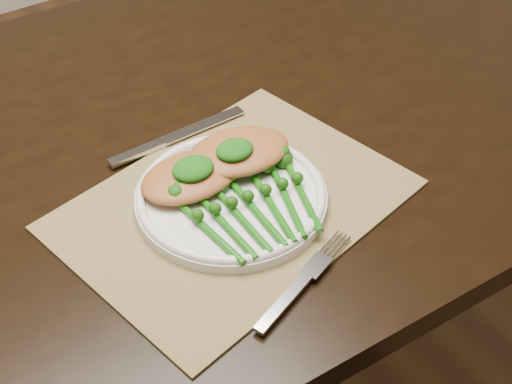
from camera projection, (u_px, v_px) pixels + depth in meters
dining_table at (165, 305)px, 1.27m from camera, size 1.64×0.98×0.75m
placemat at (234, 204)px, 0.92m from camera, size 0.48×0.39×0.00m
dinner_plate at (231, 196)px, 0.92m from camera, size 0.25×0.25×0.02m
knife at (165, 141)px, 1.01m from camera, size 0.22×0.02×0.01m
fork at (310, 274)px, 0.83m from camera, size 0.18×0.08×0.01m
chicken_fillet_left at (190, 176)px, 0.92m from camera, size 0.14×0.10×0.03m
chicken_fillet_right at (238, 151)px, 0.95m from camera, size 0.16×0.12×0.03m
pesto_dollop_left at (193, 169)px, 0.91m from camera, size 0.06×0.05×0.02m
pesto_dollop_right at (235, 150)px, 0.92m from camera, size 0.05×0.04×0.02m
broccolini_bundle at (256, 212)px, 0.88m from camera, size 0.17×0.19×0.04m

